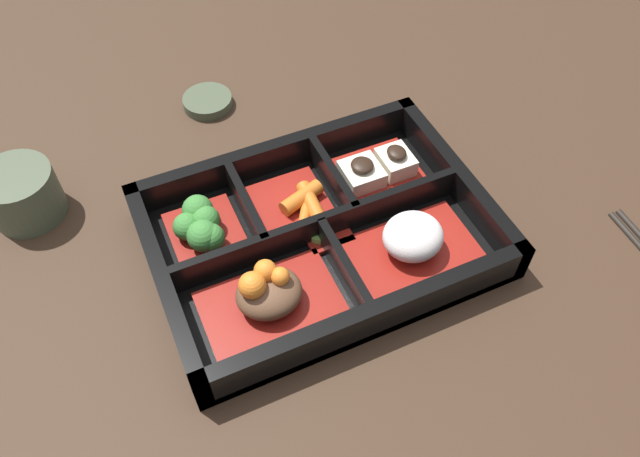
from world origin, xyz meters
TOP-DOWN VIEW (x-y plane):
  - ground_plane at (0.00, 0.00)m, footprint 3.00×3.00m
  - bento_base at (0.00, 0.00)m, footprint 0.32×0.23m
  - bento_rim at (0.00, -0.00)m, footprint 0.32×0.23m
  - bowl_rice at (-0.07, 0.05)m, footprint 0.12×0.08m
  - bowl_stew at (0.07, 0.05)m, footprint 0.12×0.08m
  - bowl_tofu at (-0.09, -0.05)m, footprint 0.08×0.08m
  - bowl_carrots at (0.00, -0.04)m, footprint 0.07×0.08m
  - bowl_greens at (0.10, -0.05)m, footprint 0.07×0.08m
  - bowl_pickles at (-0.00, 0.00)m, footprint 0.04×0.04m
  - tea_cup at (0.25, -0.16)m, footprint 0.07×0.07m
  - sauce_dish at (0.04, -0.24)m, footprint 0.06×0.06m

SIDE VIEW (x-z plane):
  - ground_plane at x=0.00m, z-range 0.00..0.00m
  - bento_base at x=0.00m, z-range 0.00..0.01m
  - sauce_dish at x=0.04m, z-range 0.00..0.01m
  - bowl_pickles at x=0.00m, z-range 0.01..0.02m
  - bowl_carrots at x=0.00m, z-range 0.01..0.03m
  - bowl_tofu at x=-0.09m, z-range 0.00..0.04m
  - bento_rim at x=0.00m, z-range 0.00..0.04m
  - bowl_greens at x=0.10m, z-range 0.01..0.04m
  - bowl_rice at x=-0.07m, z-range 0.01..0.05m
  - bowl_stew at x=0.07m, z-range 0.00..0.05m
  - tea_cup at x=0.25m, z-range 0.00..0.06m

